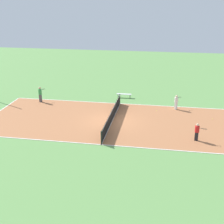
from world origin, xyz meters
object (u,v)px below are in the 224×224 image
object	(u,v)px
tennis_net	(112,115)
player_coach_red	(197,131)
tennis_ball_midcourt	(157,111)
player_near_white	(176,101)
player_far_green	(40,93)
tennis_ball_far_baseline	(213,119)
bench	(124,94)

from	to	relation	value
tennis_net	player_coach_red	world-z (taller)	player_coach_red
player_coach_red	tennis_ball_midcourt	bearing A→B (deg)	137.27
player_near_white	player_far_green	bearing A→B (deg)	126.69
player_near_white	player_coach_red	world-z (taller)	player_near_white
tennis_net	tennis_ball_far_baseline	world-z (taller)	tennis_net
tennis_ball_far_baseline	bench	bearing A→B (deg)	60.00
player_coach_red	tennis_ball_midcourt	size ratio (longest dim) A/B	21.77
player_near_white	player_coach_red	distance (m)	7.44
bench	tennis_net	bearing A→B (deg)	88.76
tennis_net	player_coach_red	size ratio (longest dim) A/B	6.81
player_coach_red	tennis_ball_far_baseline	xyz separation A→B (m)	(5.03, -1.91, -0.80)
tennis_net	player_near_white	world-z (taller)	player_near_white
player_far_green	bench	bearing A→B (deg)	-49.74
bench	tennis_ball_far_baseline	bearing A→B (deg)	150.00
bench	tennis_ball_midcourt	bearing A→B (deg)	134.79
tennis_net	player_far_green	world-z (taller)	player_far_green
player_far_green	tennis_ball_midcourt	xyz separation A→B (m)	(-0.80, -12.76, -0.95)
tennis_net	bench	world-z (taller)	tennis_net
tennis_net	player_far_green	distance (m)	9.70
tennis_net	bench	distance (m)	7.31
player_coach_red	tennis_ball_far_baseline	world-z (taller)	player_coach_red
tennis_net	tennis_ball_midcourt	distance (m)	5.30
tennis_net	tennis_ball_midcourt	xyz separation A→B (m)	(3.41, -4.03, -0.53)
bench	player_far_green	distance (m)	9.44
bench	tennis_ball_far_baseline	distance (m)	10.64
player_near_white	player_far_green	distance (m)	14.71
tennis_ball_midcourt	bench	bearing A→B (deg)	44.79
player_far_green	tennis_ball_midcourt	size ratio (longest dim) A/B	25.12
tennis_net	player_far_green	size ratio (longest dim) A/B	5.90
tennis_ball_far_baseline	tennis_ball_midcourt	bearing A→B (deg)	75.14
player_far_green	tennis_ball_midcourt	bearing A→B (deg)	-72.56
bench	tennis_ball_far_baseline	size ratio (longest dim) A/B	24.92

